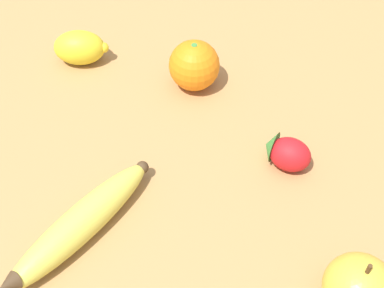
% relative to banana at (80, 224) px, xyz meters
% --- Properties ---
extents(ground_plane, '(3.00, 3.00, 0.00)m').
position_rel_banana_xyz_m(ground_plane, '(-0.09, -0.09, -0.02)').
color(ground_plane, '#A87A47').
extents(banana, '(0.18, 0.18, 0.04)m').
position_rel_banana_xyz_m(banana, '(0.00, 0.00, 0.00)').
color(banana, '#DBCC4C').
rests_on(banana, ground_plane).
extents(orange, '(0.07, 0.07, 0.07)m').
position_rel_banana_xyz_m(orange, '(-0.16, -0.24, 0.02)').
color(orange, orange).
rests_on(orange, ground_plane).
extents(strawberry, '(0.07, 0.07, 0.04)m').
position_rel_banana_xyz_m(strawberry, '(-0.26, -0.07, 0.00)').
color(strawberry, red).
rests_on(strawberry, ground_plane).
extents(apple, '(0.07, 0.07, 0.08)m').
position_rel_banana_xyz_m(apple, '(-0.29, 0.12, 0.01)').
color(apple, gold).
rests_on(apple, ground_plane).
extents(lemon, '(0.09, 0.06, 0.05)m').
position_rel_banana_xyz_m(lemon, '(0.00, -0.31, 0.01)').
color(lemon, yellow).
rests_on(lemon, ground_plane).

